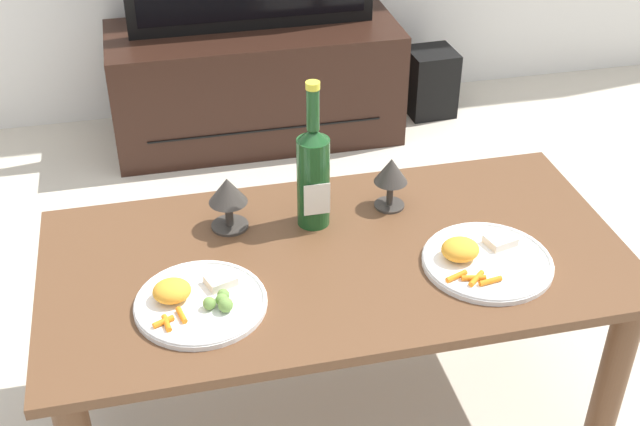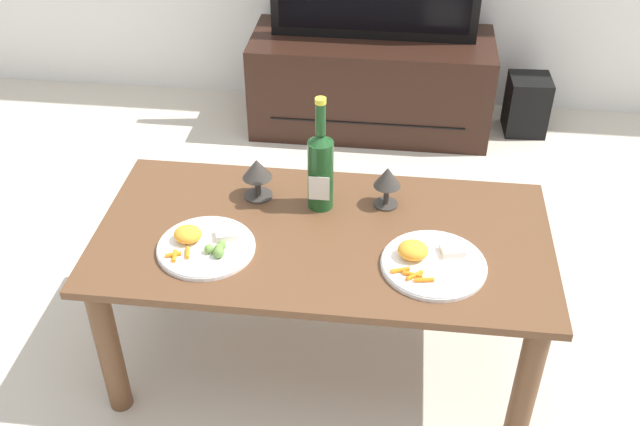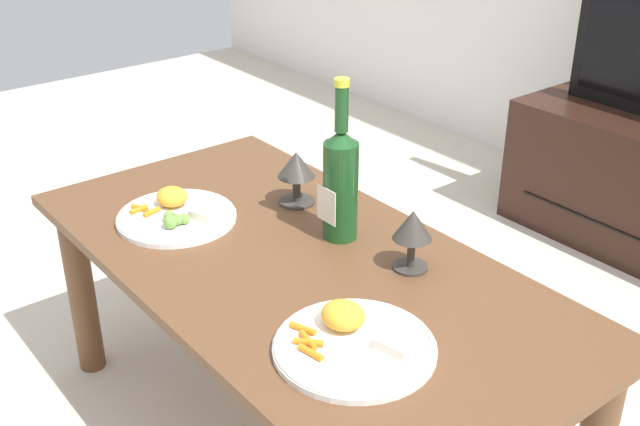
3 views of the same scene
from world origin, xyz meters
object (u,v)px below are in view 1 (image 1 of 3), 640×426
at_px(dining_table, 336,286).
at_px(goblet_left, 228,194).
at_px(floor_speaker, 430,82).
at_px(dinner_plate_left, 198,300).
at_px(dinner_plate_right, 484,259).
at_px(wine_bottle, 313,172).
at_px(tv_stand, 256,83).
at_px(goblet_right, 391,174).

distance_m(dining_table, goblet_left, 0.33).
xyz_separation_m(floor_speaker, dinner_plate_left, (-1.14, -1.71, 0.39)).
xyz_separation_m(dinner_plate_left, dinner_plate_right, (0.64, 0.00, -0.00)).
bearing_deg(dinner_plate_right, wine_bottle, 143.68).
distance_m(tv_stand, dinner_plate_left, 1.75).
bearing_deg(dinner_plate_left, dining_table, 18.52).
xyz_separation_m(dining_table, dinner_plate_left, (-0.33, -0.11, 0.11)).
height_order(floor_speaker, dinner_plate_right, dinner_plate_right).
bearing_deg(floor_speaker, wine_bottle, -122.34).
distance_m(tv_stand, floor_speaker, 0.77).
xyz_separation_m(tv_stand, goblet_right, (0.12, -1.40, 0.38)).
bearing_deg(goblet_left, tv_stand, 78.84).
xyz_separation_m(goblet_left, dinner_plate_left, (-0.10, -0.28, -0.08)).
bearing_deg(dinner_plate_left, goblet_left, 69.45).
xyz_separation_m(dining_table, goblet_left, (-0.22, 0.17, 0.18)).
distance_m(dining_table, floor_speaker, 1.82).
distance_m(floor_speaker, goblet_left, 1.83).
relative_size(floor_speaker, dinner_plate_left, 1.01).
height_order(wine_bottle, dinner_plate_right, wine_bottle).
xyz_separation_m(tv_stand, wine_bottle, (-0.08, -1.43, 0.43)).
height_order(dining_table, dinner_plate_left, dinner_plate_left).
relative_size(dining_table, tv_stand, 1.17).
bearing_deg(floor_speaker, dinner_plate_left, -126.22).
relative_size(wine_bottle, goblet_left, 2.75).
distance_m(dinner_plate_left, dinner_plate_right, 0.64).
xyz_separation_m(tv_stand, floor_speaker, (0.76, 0.04, -0.09)).
xyz_separation_m(tv_stand, dinner_plate_left, (-0.38, -1.68, 0.30)).
bearing_deg(dining_table, dinner_plate_left, -161.48).
bearing_deg(floor_speaker, dining_table, -119.50).
bearing_deg(floor_speaker, goblet_left, -128.38).
height_order(dining_table, goblet_left, goblet_left).
distance_m(wine_bottle, goblet_left, 0.21).
height_order(dining_table, dinner_plate_right, dinner_plate_right).
relative_size(goblet_right, dinner_plate_right, 0.46).
height_order(tv_stand, goblet_left, goblet_left).
xyz_separation_m(tv_stand, dinner_plate_right, (0.26, -1.68, 0.30)).
xyz_separation_m(floor_speaker, goblet_left, (-1.04, -1.44, 0.47)).
height_order(goblet_right, dinner_plate_right, goblet_right).
bearing_deg(dining_table, goblet_left, 143.04).
distance_m(floor_speaker, dinner_plate_left, 2.09).
relative_size(floor_speaker, goblet_right, 2.09).
bearing_deg(floor_speaker, goblet_right, -116.53).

